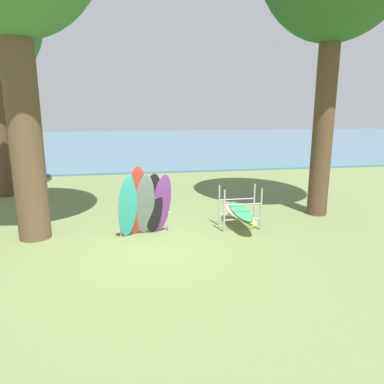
# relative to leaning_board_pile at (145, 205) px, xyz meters

# --- Properties ---
(ground_plane) EXTENTS (80.00, 80.00, 0.00)m
(ground_plane) POSITION_rel_leaning_board_pile_xyz_m (0.19, -1.00, -0.93)
(ground_plane) COLOR olive
(lake_water) EXTENTS (80.00, 36.00, 0.10)m
(lake_water) POSITION_rel_leaning_board_pile_xyz_m (0.19, 27.93, -0.88)
(lake_water) COLOR #477084
(lake_water) RESTS_ON ground
(leaning_board_pile) EXTENTS (1.59, 1.01, 2.07)m
(leaning_board_pile) POSITION_rel_leaning_board_pile_xyz_m (0.00, 0.00, 0.00)
(leaning_board_pile) COLOR #38B2AD
(leaning_board_pile) RESTS_ON ground
(board_storage_rack) EXTENTS (1.15, 2.12, 1.25)m
(board_storage_rack) POSITION_rel_leaning_board_pile_xyz_m (2.82, 0.33, -0.46)
(board_storage_rack) COLOR #9EA0A5
(board_storage_rack) RESTS_ON ground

